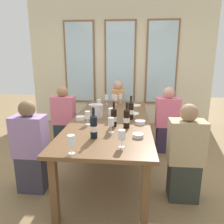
{
  "coord_description": "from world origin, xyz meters",
  "views": [
    {
      "loc": [
        0.28,
        -2.9,
        1.58
      ],
      "look_at": [
        0.0,
        0.19,
        0.79
      ],
      "focal_mm": 34.7,
      "sensor_mm": 36.0,
      "label": 1
    }
  ],
  "objects_px": {
    "metal_pitcher": "(98,111)",
    "seated_person_2": "(64,119)",
    "white_plate_0": "(132,113)",
    "wine_glass_9": "(122,136)",
    "wine_glass_3": "(121,97)",
    "seated_person_1": "(185,156)",
    "wine_glass_1": "(111,112)",
    "tasting_bowl_1": "(140,122)",
    "seated_person_3": "(167,122)",
    "wine_bottle_1": "(114,117)",
    "wine_glass_8": "(114,97)",
    "dining_table": "(111,123)",
    "wine_glass_5": "(88,116)",
    "seated_person_4": "(118,108)",
    "wine_glass_7": "(116,98)",
    "wine_glass_2": "(99,103)",
    "wine_bottle_3": "(127,118)",
    "white_plate_2": "(95,105)",
    "seated_person_0": "(31,149)",
    "wine_bottle_2": "(94,126)",
    "tasting_bowl_0": "(80,118)",
    "wine_glass_4": "(111,122)",
    "wine_glass_0": "(107,98)",
    "wine_glass_6": "(71,141)",
    "wine_bottle_0": "(131,110)",
    "white_plate_1": "(135,105)",
    "tasting_bowl_2": "(138,136)"
  },
  "relations": [
    {
      "from": "tasting_bowl_2",
      "to": "wine_glass_0",
      "type": "height_order",
      "value": "wine_glass_0"
    },
    {
      "from": "wine_bottle_1",
      "to": "seated_person_4",
      "type": "relative_size",
      "value": 0.28
    },
    {
      "from": "wine_glass_0",
      "to": "wine_glass_2",
      "type": "distance_m",
      "value": 0.45
    },
    {
      "from": "wine_glass_5",
      "to": "seated_person_2",
      "type": "height_order",
      "value": "seated_person_2"
    },
    {
      "from": "wine_bottle_0",
      "to": "wine_glass_2",
      "type": "height_order",
      "value": "wine_bottle_0"
    },
    {
      "from": "metal_pitcher",
      "to": "wine_glass_1",
      "type": "distance_m",
      "value": 0.25
    },
    {
      "from": "white_plate_2",
      "to": "seated_person_0",
      "type": "bearing_deg",
      "value": -109.21
    },
    {
      "from": "white_plate_0",
      "to": "wine_glass_0",
      "type": "distance_m",
      "value": 0.81
    },
    {
      "from": "wine_glass_3",
      "to": "wine_glass_8",
      "type": "distance_m",
      "value": 0.14
    },
    {
      "from": "metal_pitcher",
      "to": "wine_glass_7",
      "type": "height_order",
      "value": "metal_pitcher"
    },
    {
      "from": "wine_glass_2",
      "to": "wine_glass_1",
      "type": "bearing_deg",
      "value": -67.41
    },
    {
      "from": "wine_glass_3",
      "to": "wine_glass_4",
      "type": "height_order",
      "value": "same"
    },
    {
      "from": "wine_glass_9",
      "to": "wine_glass_5",
      "type": "bearing_deg",
      "value": 124.31
    },
    {
      "from": "seated_person_4",
      "to": "wine_glass_2",
      "type": "bearing_deg",
      "value": -102.5
    },
    {
      "from": "white_plate_0",
      "to": "seated_person_3",
      "type": "relative_size",
      "value": 0.2
    },
    {
      "from": "wine_glass_1",
      "to": "wine_glass_4",
      "type": "relative_size",
      "value": 1.0
    },
    {
      "from": "wine_glass_2",
      "to": "white_plate_0",
      "type": "bearing_deg",
      "value": -20.87
    },
    {
      "from": "tasting_bowl_0",
      "to": "seated_person_4",
      "type": "height_order",
      "value": "seated_person_4"
    },
    {
      "from": "seated_person_0",
      "to": "seated_person_4",
      "type": "height_order",
      "value": "same"
    },
    {
      "from": "wine_glass_7",
      "to": "white_plate_2",
      "type": "bearing_deg",
      "value": -168.12
    },
    {
      "from": "wine_glass_3",
      "to": "wine_bottle_1",
      "type": "bearing_deg",
      "value": -90.39
    },
    {
      "from": "seated_person_2",
      "to": "wine_glass_1",
      "type": "bearing_deg",
      "value": -39.39
    },
    {
      "from": "metal_pitcher",
      "to": "seated_person_2",
      "type": "bearing_deg",
      "value": 139.99
    },
    {
      "from": "white_plate_0",
      "to": "wine_glass_9",
      "type": "distance_m",
      "value": 1.29
    },
    {
      "from": "white_plate_2",
      "to": "seated_person_3",
      "type": "height_order",
      "value": "seated_person_3"
    },
    {
      "from": "metal_pitcher",
      "to": "wine_bottle_0",
      "type": "bearing_deg",
      "value": -5.07
    },
    {
      "from": "white_plate_0",
      "to": "tasting_bowl_1",
      "type": "xyz_separation_m",
      "value": [
        0.1,
        -0.51,
        0.02
      ]
    },
    {
      "from": "wine_glass_3",
      "to": "seated_person_3",
      "type": "distance_m",
      "value": 0.98
    },
    {
      "from": "seated_person_0",
      "to": "wine_glass_6",
      "type": "bearing_deg",
      "value": -38.76
    },
    {
      "from": "wine_glass_5",
      "to": "wine_glass_7",
      "type": "xyz_separation_m",
      "value": [
        0.27,
        1.23,
        0.0
      ]
    },
    {
      "from": "seated_person_1",
      "to": "wine_bottle_3",
      "type": "bearing_deg",
      "value": 156.89
    },
    {
      "from": "tasting_bowl_1",
      "to": "white_plate_2",
      "type": "bearing_deg",
      "value": 125.52
    },
    {
      "from": "wine_bottle_3",
      "to": "tasting_bowl_0",
      "type": "bearing_deg",
      "value": 156.55
    },
    {
      "from": "wine_glass_0",
      "to": "seated_person_1",
      "type": "bearing_deg",
      "value": -56.81
    },
    {
      "from": "seated_person_4",
      "to": "wine_glass_7",
      "type": "bearing_deg",
      "value": -89.85
    },
    {
      "from": "metal_pitcher",
      "to": "wine_bottle_3",
      "type": "distance_m",
      "value": 0.6
    },
    {
      "from": "wine_glass_1",
      "to": "wine_glass_8",
      "type": "height_order",
      "value": "same"
    },
    {
      "from": "dining_table",
      "to": "white_plate_0",
      "type": "height_order",
      "value": "white_plate_0"
    },
    {
      "from": "white_plate_1",
      "to": "tasting_bowl_1",
      "type": "distance_m",
      "value": 1.1
    },
    {
      "from": "wine_glass_3",
      "to": "wine_glass_6",
      "type": "height_order",
      "value": "same"
    },
    {
      "from": "tasting_bowl_1",
      "to": "seated_person_1",
      "type": "distance_m",
      "value": 0.7
    },
    {
      "from": "wine_glass_7",
      "to": "seated_person_2",
      "type": "relative_size",
      "value": 0.16
    },
    {
      "from": "wine_glass_3",
      "to": "wine_glass_1",
      "type": "bearing_deg",
      "value": -93.3
    },
    {
      "from": "wine_bottle_2",
      "to": "wine_glass_8",
      "type": "height_order",
      "value": "wine_bottle_2"
    },
    {
      "from": "white_plate_0",
      "to": "wine_glass_3",
      "type": "relative_size",
      "value": 1.26
    },
    {
      "from": "white_plate_1",
      "to": "seated_person_4",
      "type": "xyz_separation_m",
      "value": [
        -0.34,
        0.71,
        -0.22
      ]
    },
    {
      "from": "white_plate_2",
      "to": "wine_glass_8",
      "type": "distance_m",
      "value": 0.38
    },
    {
      "from": "wine_glass_3",
      "to": "seated_person_1",
      "type": "height_order",
      "value": "seated_person_1"
    },
    {
      "from": "wine_glass_7",
      "to": "seated_person_3",
      "type": "xyz_separation_m",
      "value": [
        0.88,
        -0.29,
        -0.34
      ]
    },
    {
      "from": "white_plate_0",
      "to": "seated_person_4",
      "type": "distance_m",
      "value": 1.34
    }
  ]
}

